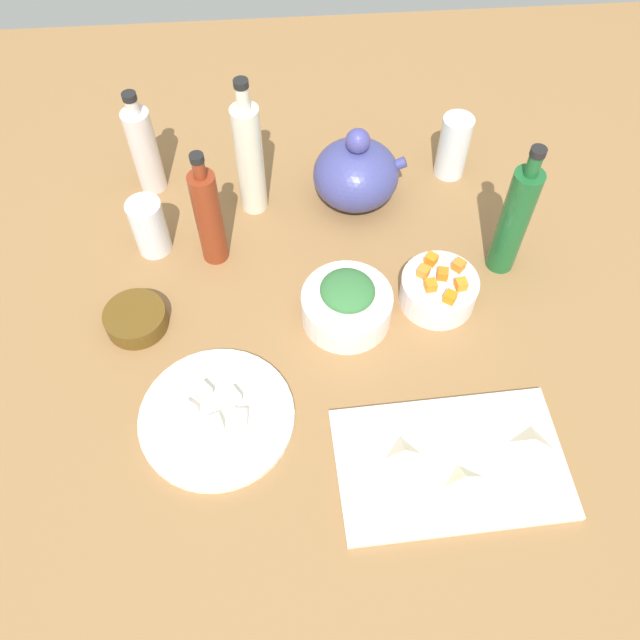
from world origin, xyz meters
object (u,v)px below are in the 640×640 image
bowl_small_side (136,319)px  bottle_3 (144,149)px  bowl_carrots (438,290)px  drinking_glass_0 (149,227)px  teapot (356,174)px  bottle_2 (514,220)px  plate_tofu (217,417)px  bottle_0 (249,158)px  cutting_board (450,463)px  bottle_1 (209,216)px  bowl_greens (347,307)px  drinking_glass_1 (453,146)px

bowl_small_side → bottle_3: bottle_3 is taller
bowl_carrots → drinking_glass_0: bearing=162.2°
teapot → bottle_3: size_ratio=0.82×
bowl_carrots → bowl_small_side: bearing=-178.6°
bottle_2 → bowl_carrots: bearing=-150.6°
plate_tofu → bottle_0: (6.79, 45.02, 11.34)cm
cutting_board → bowl_carrots: (3.26, 30.04, 2.26)cm
plate_tofu → bowl_small_side: size_ratio=2.31×
teapot → bottle_3: 39.89cm
bowl_small_side → teapot: size_ratio=0.59×
bottle_1 → cutting_board: bearing=-50.9°
cutting_board → bowl_small_side: (-48.09, 28.77, 1.24)cm
bowl_greens → bowl_carrots: (16.02, 2.47, -0.26)cm
bowl_carrots → drinking_glass_1: size_ratio=1.01×
bowl_greens → teapot: (4.50, 27.94, 3.42)cm
bowl_small_side → drinking_glass_1: 67.98cm
cutting_board → bottle_2: bottle_2 is taller
cutting_board → plate_tofu: bearing=163.6°
drinking_glass_1 → cutting_board: bearing=-100.4°
bowl_carrots → drinking_glass_0: size_ratio=1.17×
cutting_board → bowl_small_side: bowl_small_side is taller
plate_tofu → teapot: bearing=60.0°
plate_tofu → bottle_1: 34.39cm
bowl_carrots → drinking_glass_1: drinking_glass_1 is taller
plate_tofu → cutting_board: bearing=-16.4°
bottle_0 → drinking_glass_0: (-18.51, -9.26, -6.38)cm
teapot → bottle_0: 20.23cm
bottle_3 → teapot: bearing=-9.6°
bowl_small_side → drinking_glass_1: (59.42, 32.69, 4.76)cm
bowl_carrots → bottle_2: size_ratio=0.49×
bottle_1 → bottle_0: bearing=58.6°
plate_tofu → teapot: (26.25, 45.37, 5.84)cm
cutting_board → drinking_glass_1: 62.78cm
bottle_2 → bottle_1: bearing=173.4°
bottle_0 → bottle_2: size_ratio=1.05×
teapot → drinking_glass_1: 20.47cm
bowl_carrots → bottle_2: (12.81, 7.21, 8.70)cm
plate_tofu → drinking_glass_0: (-11.72, 35.75, 4.96)cm
bowl_greens → bottle_0: (-14.96, 27.58, 8.92)cm
cutting_board → bottle_1: size_ratio=1.42×
bowl_greens → bottle_2: (28.83, 9.68, 8.44)cm
bottle_1 → bottle_3: (-12.45, 18.97, -0.99)cm
bowl_greens → bottle_2: 31.56cm
teapot → drinking_glass_1: size_ratio=1.35×
bottle_3 → cutting_board: bearing=-52.6°
drinking_glass_0 → cutting_board: bearing=-44.8°
bowl_greens → teapot: size_ratio=0.86×
bottle_0 → drinking_glass_1: 39.93cm
bottle_1 → bottle_3: bearing=123.3°
bowl_greens → bottle_1: size_ratio=0.64×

